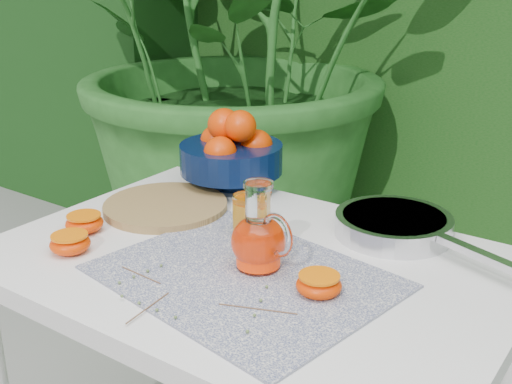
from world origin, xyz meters
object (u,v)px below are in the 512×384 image
Objects in this scene: cutting_board at (166,206)px; saute_pan at (395,225)px; white_table at (250,294)px; fruit_bowl at (232,152)px; juice_pitcher at (259,239)px.

saute_pan is (0.49, 0.17, 0.02)m from cutting_board.
fruit_bowl is at bearing 131.87° from white_table.
cutting_board is (-0.30, 0.09, 0.09)m from white_table.
saute_pan reaches higher than cutting_board.
cutting_board is 0.37m from juice_pitcher.
white_table is 0.33m from cutting_board.
fruit_bowl is 1.81× the size of juice_pitcher.
white_table is at bearing -48.13° from fruit_bowl.
saute_pan is at bearing 18.97° from cutting_board.
cutting_board is at bearing -161.03° from saute_pan.
juice_pitcher is 0.33m from saute_pan.
cutting_board is 0.52m from saute_pan.
fruit_bowl reaches higher than saute_pan.
fruit_bowl is (-0.27, 0.31, 0.17)m from white_table.
white_table is 0.34m from saute_pan.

